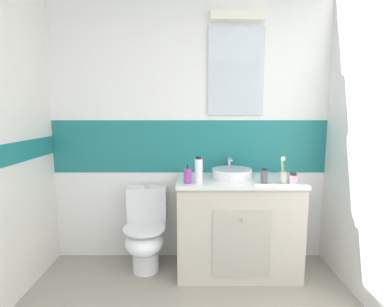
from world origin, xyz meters
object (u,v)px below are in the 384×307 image
at_px(sink_basin, 231,173).
at_px(shampoo_bottle_tall, 197,170).
at_px(toilet, 145,232).
at_px(lotion_bottle_short, 263,176).
at_px(toothbrush_cup, 282,175).
at_px(soap_dispenser, 187,176).
at_px(hair_gel_jar, 292,179).

xyz_separation_m(sink_basin, shampoo_bottle_tall, (-0.30, -0.19, 0.06)).
bearing_deg(shampoo_bottle_tall, toilet, 158.82).
bearing_deg(lotion_bottle_short, toothbrush_cup, 1.54).
relative_size(sink_basin, lotion_bottle_short, 3.14).
bearing_deg(soap_dispenser, hair_gel_jar, -0.88).
bearing_deg(toothbrush_cup, shampoo_bottle_tall, -179.48).
bearing_deg(sink_basin, soap_dispenser, -153.28).
distance_m(sink_basin, toilet, 0.94).
height_order(lotion_bottle_short, hair_gel_jar, lotion_bottle_short).
height_order(sink_basin, soap_dispenser, sink_basin).
xyz_separation_m(sink_basin, lotion_bottle_short, (0.24, -0.19, 0.01)).
relative_size(soap_dispenser, hair_gel_jar, 1.80).
height_order(toothbrush_cup, shampoo_bottle_tall, shampoo_bottle_tall).
xyz_separation_m(soap_dispenser, lotion_bottle_short, (0.63, 0.01, -0.00)).
bearing_deg(lotion_bottle_short, shampoo_bottle_tall, -179.78).
height_order(soap_dispenser, hair_gel_jar, soap_dispenser).
bearing_deg(lotion_bottle_short, sink_basin, 141.82).
bearing_deg(soap_dispenser, toothbrush_cup, 0.76).
bearing_deg(lotion_bottle_short, toilet, 169.84).
bearing_deg(hair_gel_jar, shampoo_bottle_tall, 178.71).
xyz_separation_m(toilet, soap_dispenser, (0.38, -0.19, 0.56)).
bearing_deg(sink_basin, toilet, -179.44).
height_order(toilet, lotion_bottle_short, lotion_bottle_short).
height_order(toilet, toothbrush_cup, toothbrush_cup).
bearing_deg(toothbrush_cup, lotion_bottle_short, -178.46).
height_order(sink_basin, lotion_bottle_short, sink_basin).
bearing_deg(toilet, lotion_bottle_short, -10.16).
xyz_separation_m(soap_dispenser, hair_gel_jar, (0.86, -0.01, -0.02)).
xyz_separation_m(shampoo_bottle_tall, hair_gel_jar, (0.77, -0.02, -0.06)).
bearing_deg(toilet, sink_basin, 0.56).
distance_m(toothbrush_cup, soap_dispenser, 0.78).
bearing_deg(toilet, soap_dispenser, -26.03).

